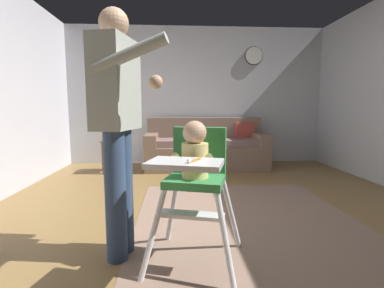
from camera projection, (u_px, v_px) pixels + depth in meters
The scene contains 9 objects.
ground at pixel (219, 223), 2.68m from camera, with size 6.32×7.24×0.10m, color olive.
wall_far at pixel (196, 96), 5.34m from camera, with size 5.52×0.06×2.51m, color silver.
area_rug at pixel (251, 227), 2.47m from camera, with size 2.02×2.68×0.01m, color #8E705D.
couch at pixel (206, 149), 4.95m from camera, with size 2.05×0.86×0.86m.
high_chair at pixel (195, 167), 1.83m from camera, with size 0.74×0.83×0.96m.
adult_standing at pixel (118, 121), 1.89m from camera, with size 0.51×0.57×1.66m.
side_table at pixel (116, 149), 4.59m from camera, with size 0.40×0.40×0.52m.
sippy_cup at pixel (116, 137), 4.56m from camera, with size 0.07×0.07×0.10m, color orange.
wall_clock at pixel (254, 56), 5.27m from camera, with size 0.34×0.04×0.34m.
Camera 1 is at (-0.41, -2.54, 1.03)m, focal length 26.61 mm.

